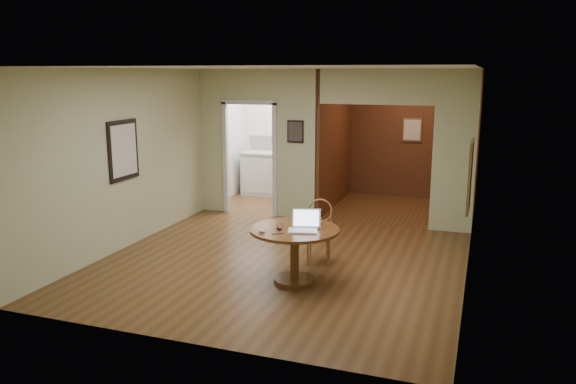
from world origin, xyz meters
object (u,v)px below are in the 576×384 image
(dining_table, at_px, (295,242))
(closed_laptop, at_px, (307,223))
(open_laptop, at_px, (304,225))
(chair, at_px, (319,227))

(dining_table, bearing_deg, closed_laptop, 72.97)
(dining_table, relative_size, open_laptop, 2.74)
(chair, bearing_deg, closed_laptop, -98.48)
(chair, distance_m, open_laptop, 0.95)
(chair, relative_size, open_laptop, 2.16)
(open_laptop, xyz_separation_m, closed_laptop, (-0.06, 0.30, -0.05))
(chair, xyz_separation_m, closed_laptop, (0.01, -0.60, 0.23))
(open_laptop, bearing_deg, closed_laptop, 85.30)
(closed_laptop, bearing_deg, chair, 103.98)
(dining_table, height_order, chair, chair)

